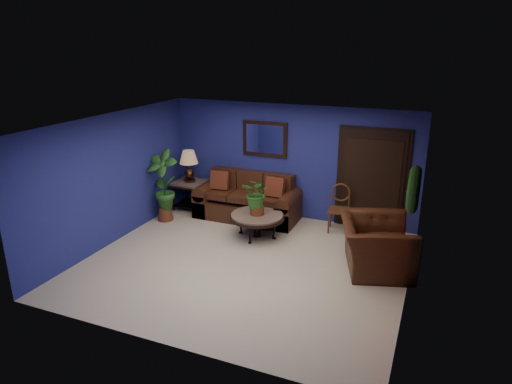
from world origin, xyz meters
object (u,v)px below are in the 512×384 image
at_px(table_lamp, 189,162).
at_px(armchair, 376,245).
at_px(side_chair, 340,205).
at_px(coffee_table, 257,217).
at_px(sofa, 249,203).
at_px(end_table, 190,188).

distance_m(table_lamp, armchair, 4.70).
bearing_deg(side_chair, coffee_table, -152.95).
bearing_deg(side_chair, armchair, -63.23).
distance_m(table_lamp, side_chair, 3.54).
xyz_separation_m(sofa, side_chair, (2.03, 0.04, 0.22)).
bearing_deg(sofa, table_lamp, -178.63).
bearing_deg(end_table, armchair, -17.07).
bearing_deg(coffee_table, armchair, -11.20).
bearing_deg(coffee_table, end_table, 156.52).
bearing_deg(end_table, table_lamp, 180.00).
height_order(sofa, coffee_table, sofa).
height_order(coffee_table, end_table, end_table).
height_order(side_chair, armchair, side_chair).
xyz_separation_m(sofa, armchair, (2.98, -1.40, 0.11)).
height_order(table_lamp, side_chair, table_lamp).
bearing_deg(armchair, sofa, 47.70).
xyz_separation_m(sofa, table_lamp, (-1.47, -0.04, 0.79)).
distance_m(sofa, end_table, 1.48).
bearing_deg(table_lamp, end_table, 0.00).
bearing_deg(end_table, side_chair, 1.18).
height_order(sofa, table_lamp, table_lamp).
relative_size(side_chair, armchair, 0.73).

